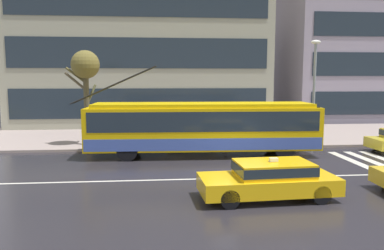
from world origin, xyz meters
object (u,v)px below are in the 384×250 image
(street_tree_bare, at_px, (85,69))
(street_lamp, at_px, (314,83))
(taxi_oncoming_near, at_px, (270,178))
(pedestrian_approaching_curb, at_px, (227,117))
(trolleybus, at_px, (203,127))
(bus_shelter, at_px, (195,113))
(pedestrian_at_shelter, at_px, (169,115))

(street_tree_bare, bearing_deg, street_lamp, -4.72)
(taxi_oncoming_near, xyz_separation_m, pedestrian_approaching_curb, (0.49, 10.51, 1.00))
(street_lamp, relative_size, street_tree_bare, 1.11)
(trolleybus, bearing_deg, bus_shelter, 91.65)
(trolleybus, height_order, taxi_oncoming_near, trolleybus)
(pedestrian_at_shelter, bearing_deg, trolleybus, -67.09)
(pedestrian_at_shelter, bearing_deg, street_tree_bare, -170.47)
(taxi_oncoming_near, relative_size, bus_shelter, 1.14)
(pedestrian_at_shelter, bearing_deg, street_lamp, -12.72)
(pedestrian_approaching_curb, relative_size, street_lamp, 0.32)
(trolleybus, height_order, pedestrian_approaching_curb, trolleybus)
(street_lamp, distance_m, street_tree_bare, 13.42)
(bus_shelter, bearing_deg, street_tree_bare, -177.90)
(bus_shelter, bearing_deg, street_lamp, -10.95)
(taxi_oncoming_near, distance_m, street_lamp, 11.28)
(bus_shelter, relative_size, street_lamp, 0.67)
(trolleybus, relative_size, pedestrian_approaching_curb, 6.50)
(bus_shelter, distance_m, pedestrian_approaching_curb, 1.98)
(taxi_oncoming_near, bearing_deg, street_tree_bare, 127.01)
(street_lamp, bearing_deg, street_tree_bare, 175.28)
(trolleybus, xyz_separation_m, pedestrian_at_shelter, (-1.67, 3.95, 0.24))
(trolleybus, height_order, street_lamp, street_lamp)
(pedestrian_approaching_curb, distance_m, street_tree_bare, 8.87)
(bus_shelter, height_order, street_tree_bare, street_tree_bare)
(trolleybus, bearing_deg, pedestrian_at_shelter, 112.91)
(taxi_oncoming_near, height_order, pedestrian_at_shelter, pedestrian_at_shelter)
(trolleybus, bearing_deg, pedestrian_approaching_curb, 59.65)
(pedestrian_approaching_curb, bearing_deg, pedestrian_at_shelter, 167.48)
(bus_shelter, xyz_separation_m, pedestrian_at_shelter, (-1.57, 0.58, -0.18))
(bus_shelter, height_order, street_lamp, street_lamp)
(pedestrian_approaching_curb, height_order, street_lamp, street_lamp)
(bus_shelter, relative_size, pedestrian_approaching_curb, 2.09)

